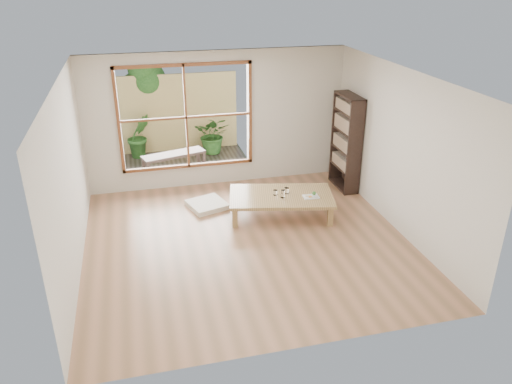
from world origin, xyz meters
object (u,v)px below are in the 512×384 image
food_tray (312,196)px  garden_bench (174,156)px  bookshelf (346,142)px  low_table (281,197)px

food_tray → garden_bench: 3.35m
bookshelf → garden_bench: bookshelf is taller
bookshelf → food_tray: bookshelf is taller
low_table → bookshelf: 1.88m
low_table → garden_bench: (-1.61, 2.41, 0.04)m
bookshelf → low_table: bearing=-150.1°
low_table → food_tray: size_ratio=7.02×
low_table → garden_bench: bearing=136.3°
low_table → food_tray: bearing=-10.3°
bookshelf → food_tray: (-1.07, -1.09, -0.51)m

